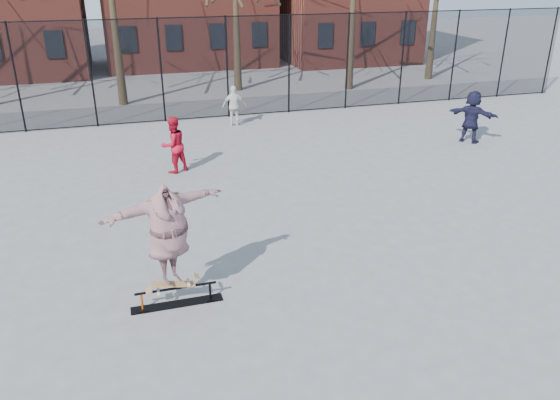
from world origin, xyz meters
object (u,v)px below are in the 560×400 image
object	(u,v)px
skate_rail	(177,298)
skateboard	(173,285)
bystander_white	(234,106)
bystander_red	(173,145)
bystander_navy	(472,117)
skater	(169,237)

from	to	relation	value
skate_rail	skateboard	size ratio (longest dim) A/B	1.95
skate_rail	bystander_white	distance (m)	12.26
skate_rail	skateboard	xyz separation A→B (m)	(-0.05, 0.00, 0.28)
bystander_red	bystander_navy	distance (m)	10.36
skate_rail	bystander_red	distance (m)	7.22
skateboard	bystander_white	distance (m)	12.26
skate_rail	skateboard	bearing A→B (deg)	180.00
bystander_red	skater	bearing A→B (deg)	55.18
skateboard	bystander_white	xyz separation A→B (m)	(3.67, 11.70, 0.36)
bystander_navy	bystander_white	bearing A→B (deg)	19.06
skateboard	bystander_white	size ratio (longest dim) A/B	0.56
skate_rail	bystander_red	world-z (taller)	bystander_red
bystander_red	bystander_white	distance (m)	5.37
skateboard	skater	bearing A→B (deg)	-90.00
skate_rail	bystander_white	size ratio (longest dim) A/B	1.08
bystander_navy	skater	bearing A→B (deg)	82.64
skater	skate_rail	bearing A→B (deg)	-21.99
bystander_red	bystander_white	xyz separation A→B (m)	(2.84, 4.55, -0.07)
skateboard	bystander_navy	distance (m)	13.33
bystander_red	bystander_navy	size ratio (longest dim) A/B	0.93
bystander_white	bystander_navy	size ratio (longest dim) A/B	0.85
bystander_navy	skate_rail	bearing A→B (deg)	82.75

